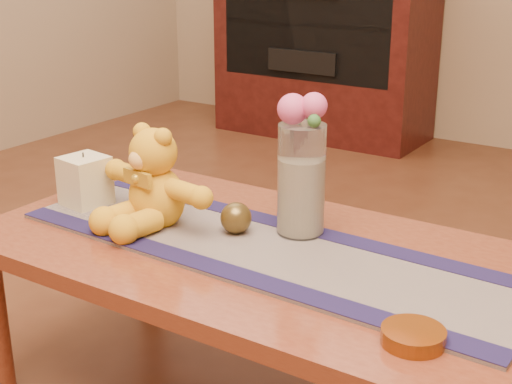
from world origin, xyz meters
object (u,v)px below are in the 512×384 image
Objects in this scene: glass_vase at (301,180)px; bronze_ball at (236,218)px; pillar_candle at (85,181)px; teddy_bear at (156,177)px; amber_dish at (413,336)px.

glass_vase reaches higher than bronze_ball.
glass_vase is (0.56, 0.13, 0.07)m from pillar_candle.
teddy_bear reaches higher than bronze_ball.
glass_vase is at bearing 31.34° from teddy_bear.
amber_dish is (0.53, -0.23, -0.03)m from bronze_ball.
pillar_candle is 0.44m from bronze_ball.
glass_vase is 2.31× the size of amber_dish.
pillar_candle is (-0.24, -0.00, -0.05)m from teddy_bear.
glass_vase is 0.18m from bronze_ball.
bronze_ball is (-0.13, -0.08, -0.09)m from glass_vase.
pillar_candle is at bearing -170.45° from teddy_bear.
teddy_bear is 1.29× the size of glass_vase.
glass_vase is at bearing 13.36° from pillar_candle.
glass_vase is 0.53m from amber_dish.
teddy_bear is at bearing -157.80° from glass_vase.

